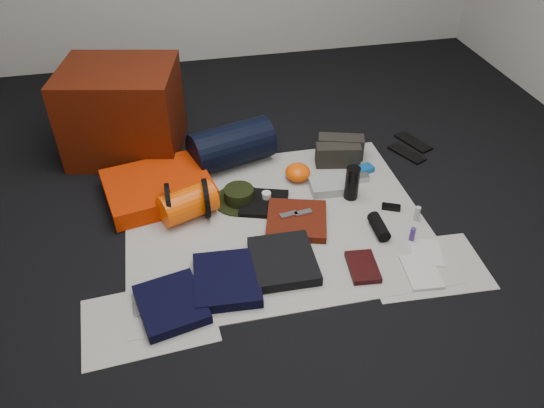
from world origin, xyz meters
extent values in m
cube|color=black|center=(0.00, 0.00, -0.01)|extent=(4.50, 4.50, 0.02)
cube|color=beige|center=(0.00, 0.00, 0.00)|extent=(1.60, 1.30, 0.01)
cube|color=beige|center=(-0.70, -0.55, 0.00)|extent=(0.61, 0.44, 0.00)
cube|color=beige|center=(0.65, -0.50, 0.00)|extent=(0.60, 0.43, 0.00)
cube|color=#4E1405|center=(-0.77, 0.91, 0.28)|extent=(0.78, 0.69, 0.56)
cube|color=red|center=(-0.61, 0.37, 0.06)|extent=(0.66, 0.58, 0.11)
cylinder|color=#F94F04|center=(-0.46, 0.14, 0.09)|extent=(0.34, 0.27, 0.18)
cylinder|color=black|center=(-0.56, 0.14, 0.11)|extent=(0.02, 0.22, 0.22)
cylinder|color=black|center=(-0.36, 0.14, 0.11)|extent=(0.03, 0.22, 0.22)
cylinder|color=black|center=(-0.14, 0.60, 0.14)|extent=(0.55, 0.39, 0.26)
cylinder|color=black|center=(-0.16, 0.21, 0.01)|extent=(0.36, 0.36, 0.01)
cylinder|color=black|center=(-0.16, 0.21, 0.05)|extent=(0.17, 0.17, 0.07)
cube|color=black|center=(0.50, 0.45, 0.07)|extent=(0.29, 0.15, 0.14)
cube|color=black|center=(0.54, 0.53, 0.08)|extent=(0.30, 0.18, 0.14)
cube|color=black|center=(0.97, 0.47, 0.01)|extent=(0.19, 0.27, 0.01)
cube|color=black|center=(1.07, 0.59, 0.01)|extent=(0.18, 0.28, 0.01)
cube|color=black|center=(-0.59, -0.50, 0.03)|extent=(0.34, 0.38, 0.05)
cube|color=black|center=(-0.33, -0.41, 0.03)|extent=(0.33, 0.37, 0.05)
cube|color=black|center=(-0.04, -0.34, 0.03)|extent=(0.31, 0.36, 0.05)
cube|color=black|center=(-0.03, 0.14, 0.02)|extent=(0.32, 0.31, 0.03)
cube|color=#4F1508|center=(0.11, -0.05, 0.03)|extent=(0.39, 0.39, 0.04)
ellipsoid|color=#F94F04|center=(0.21, 0.35, 0.06)|extent=(0.20, 0.20, 0.10)
cube|color=gray|center=(0.36, 0.20, 0.03)|extent=(0.21, 0.16, 0.05)
cylinder|color=black|center=(0.47, 0.11, 0.11)|extent=(0.09, 0.09, 0.20)
cylinder|color=black|center=(0.51, -0.21, 0.04)|extent=(0.07, 0.18, 0.07)
cube|color=#A4A4A9|center=(0.58, 0.25, 0.02)|extent=(0.09, 0.06, 0.04)
cube|color=#0F4E93|center=(0.63, 0.34, 0.02)|extent=(0.12, 0.10, 0.03)
cylinder|color=#40267A|center=(0.66, -0.31, 0.05)|extent=(0.03, 0.03, 0.08)
cylinder|color=#A6ABA7|center=(0.75, -0.16, 0.05)|extent=(0.03, 0.03, 0.09)
cube|color=black|center=(0.34, -0.45, 0.02)|extent=(0.16, 0.22, 0.03)
cube|color=#BABAB1|center=(0.61, -0.54, 0.01)|extent=(0.18, 0.25, 0.01)
cube|color=#BABAB1|center=(0.69, -0.42, 0.01)|extent=(0.20, 0.23, 0.01)
cube|color=black|center=(0.65, -0.04, 0.02)|extent=(0.11, 0.08, 0.03)
cube|color=#A4A4A9|center=(-0.73, -0.48, 0.01)|extent=(0.08, 0.08, 0.01)
cylinder|color=silver|center=(-0.01, 0.17, 0.05)|extent=(0.05, 0.05, 0.04)
cube|color=#A4A4A9|center=(0.07, -0.03, 0.06)|extent=(0.10, 0.05, 0.01)
cube|color=#A4A4A9|center=(0.15, -0.03, 0.06)|extent=(0.10, 0.05, 0.01)
camera|label=1|loc=(-0.49, -2.16, 1.87)|focal=35.00mm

